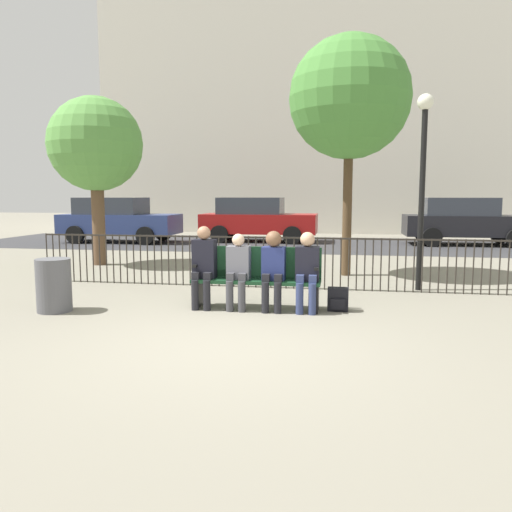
{
  "coord_description": "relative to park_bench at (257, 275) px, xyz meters",
  "views": [
    {
      "loc": [
        1.24,
        -5.43,
        1.69
      ],
      "look_at": [
        0.0,
        1.79,
        0.8
      ],
      "focal_mm": 35.0,
      "sensor_mm": 36.0,
      "label": 1
    }
  ],
  "objects": [
    {
      "name": "lamp_post",
      "position": [
        2.62,
        1.91,
        1.79
      ],
      "size": [
        0.28,
        0.28,
        3.43
      ],
      "color": "black",
      "rests_on": "ground"
    },
    {
      "name": "tree_1",
      "position": [
        -4.61,
        4.04,
        2.38
      ],
      "size": [
        2.24,
        2.24,
        4.04
      ],
      "color": "brown",
      "rests_on": "ground"
    },
    {
      "name": "parked_car_1",
      "position": [
        5.41,
        10.75,
        0.34
      ],
      "size": [
        4.2,
        1.94,
        1.62
      ],
      "color": "black",
      "rests_on": "ground"
    },
    {
      "name": "fence_railing",
      "position": [
        -0.02,
        1.65,
        0.06
      ],
      "size": [
        9.01,
        0.03,
        0.95
      ],
      "color": "#2D2823",
      "rests_on": "ground"
    },
    {
      "name": "trash_bin",
      "position": [
        -2.89,
        -0.73,
        -0.11
      ],
      "size": [
        0.5,
        0.5,
        0.78
      ],
      "color": "#56565B",
      "rests_on": "ground"
    },
    {
      "name": "street_surface",
      "position": [
        0.0,
        10.13,
        -0.49
      ],
      "size": [
        24.0,
        6.0,
        0.01
      ],
      "color": "#333335",
      "rests_on": "ground"
    },
    {
      "name": "park_bench",
      "position": [
        0.0,
        0.0,
        0.0
      ],
      "size": [
        1.92,
        0.45,
        0.92
      ],
      "color": "#14381E",
      "rests_on": "ground"
    },
    {
      "name": "seated_person_2",
      "position": [
        0.26,
        -0.13,
        0.17
      ],
      "size": [
        0.34,
        0.39,
        1.18
      ],
      "color": "black",
      "rests_on": "ground"
    },
    {
      "name": "backpack",
      "position": [
        1.21,
        0.01,
        -0.33
      ],
      "size": [
        0.3,
        0.22,
        0.34
      ],
      "color": "black",
      "rests_on": "ground"
    },
    {
      "name": "parked_car_0",
      "position": [
        -1.84,
        10.83,
        0.34
      ],
      "size": [
        4.2,
        1.94,
        1.62
      ],
      "color": "maroon",
      "rests_on": "ground"
    },
    {
      "name": "seated_person_0",
      "position": [
        -0.79,
        -0.13,
        0.19
      ],
      "size": [
        0.34,
        0.39,
        1.24
      ],
      "color": "black",
      "rests_on": "ground"
    },
    {
      "name": "seated_person_3",
      "position": [
        0.76,
        -0.13,
        0.16
      ],
      "size": [
        0.34,
        0.39,
        1.17
      ],
      "color": "navy",
      "rests_on": "ground"
    },
    {
      "name": "parked_car_2",
      "position": [
        -6.78,
        9.72,
        0.34
      ],
      "size": [
        4.2,
        1.94,
        1.62
      ],
      "color": "navy",
      "rests_on": "ground"
    },
    {
      "name": "tree_0",
      "position": [
        1.35,
        3.4,
        3.17
      ],
      "size": [
        2.5,
        2.5,
        4.93
      ],
      "color": "#4C3823",
      "rests_on": "ground"
    },
    {
      "name": "seated_person_1",
      "position": [
        -0.26,
        -0.13,
        0.13
      ],
      "size": [
        0.34,
        0.39,
        1.13
      ],
      "color": "#3D3D42",
      "rests_on": "ground"
    },
    {
      "name": "building_facade",
      "position": [
        0.0,
        18.13,
        7.38
      ],
      "size": [
        20.0,
        6.0,
        15.75
      ],
      "color": "beige",
      "rests_on": "ground"
    },
    {
      "name": "ground_plane",
      "position": [
        0.0,
        -1.87,
        -0.5
      ],
      "size": [
        80.0,
        80.0,
        0.0
      ],
      "primitive_type": "plane",
      "color": "gray"
    }
  ]
}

